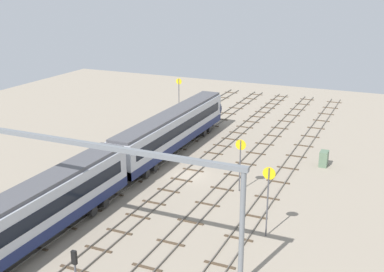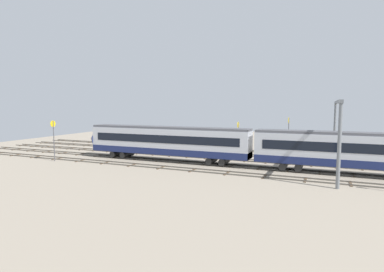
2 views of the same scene
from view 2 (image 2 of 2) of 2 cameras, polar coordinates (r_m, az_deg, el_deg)
ground_plane at (r=48.23m, az=4.41°, el=-4.03°), size 99.01×99.01×0.00m
track_near_foreground at (r=56.95m, az=7.37°, el=-2.50°), size 83.01×2.40×0.16m
track_second_near at (r=52.56m, az=6.01°, el=-3.17°), size 83.01×2.40×0.16m
track_middle at (r=48.22m, az=4.41°, el=-3.96°), size 83.01×2.40×0.16m
track_with_train at (r=43.93m, az=2.50°, el=-4.90°), size 83.01×2.40×0.16m
track_far_background at (r=39.71m, az=0.16°, el=-6.03°), size 83.01×2.40×0.16m
train at (r=41.87m, az=10.03°, el=-1.91°), size 50.40×3.24×4.80m
overhead_gantry at (r=44.93m, az=24.39°, el=3.37°), size 0.40×23.67×8.56m
speed_sign_near_foreground at (r=49.70m, az=-23.36°, el=0.12°), size 0.14×0.90×5.80m
speed_sign_mid_trackside at (r=56.68m, az=16.77°, el=1.15°), size 0.14×1.02×5.91m
speed_sign_far_trackside at (r=53.33m, az=8.21°, el=0.65°), size 0.14×1.03×5.26m
relay_cabinet at (r=62.79m, az=0.69°, el=-0.95°), size 1.29×0.87×1.75m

